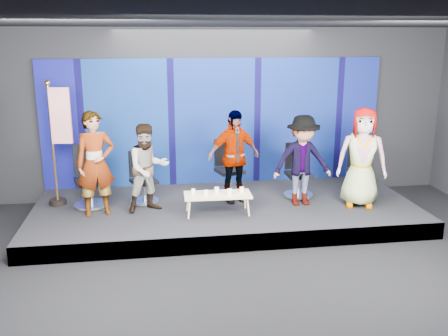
{
  "coord_description": "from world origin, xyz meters",
  "views": [
    {
      "loc": [
        -1.32,
        -6.2,
        3.35
      ],
      "look_at": [
        -0.04,
        2.4,
        1.02
      ],
      "focal_mm": 40.0,
      "sensor_mm": 36.0,
      "label": 1
    }
  ],
  "objects": [
    {
      "name": "panelist_b",
      "position": [
        -1.4,
        2.36,
        1.09
      ],
      "size": [
        0.92,
        0.82,
        1.57
      ],
      "primitive_type": "imported",
      "rotation": [
        0.0,
        0.0,
        0.34
      ],
      "color": "black",
      "rests_on": "riser"
    },
    {
      "name": "room_walls",
      "position": [
        0.0,
        0.0,
        2.43
      ],
      "size": [
        10.02,
        8.02,
        3.51
      ],
      "color": "black",
      "rests_on": "ground"
    },
    {
      "name": "panelist_d",
      "position": [
        1.39,
        2.29,
        1.13
      ],
      "size": [
        1.09,
        0.65,
        1.67
      ],
      "primitive_type": "imported",
      "rotation": [
        0.0,
        0.0,
        0.03
      ],
      "color": "black",
      "rests_on": "riser"
    },
    {
      "name": "ground",
      "position": [
        0.0,
        0.0,
        0.0
      ],
      "size": [
        10.0,
        10.0,
        0.0
      ],
      "primitive_type": "plane",
      "color": "black",
      "rests_on": "ground"
    },
    {
      "name": "chair_d",
      "position": [
        1.47,
        2.79,
        0.64
      ],
      "size": [
        0.6,
        0.6,
        1.03
      ],
      "rotation": [
        0.0,
        0.0,
        0.03
      ],
      "color": "silver",
      "rests_on": "riser"
    },
    {
      "name": "panelist_e",
      "position": [
        2.43,
        2.08,
        1.21
      ],
      "size": [
        1.02,
        0.82,
        1.81
      ],
      "primitive_type": "imported",
      "rotation": [
        0.0,
        0.0,
        -0.32
      ],
      "color": "black",
      "rests_on": "riser"
    },
    {
      "name": "mug_a",
      "position": [
        -0.62,
        2.11,
        0.7
      ],
      "size": [
        0.07,
        0.07,
        0.08
      ],
      "primitive_type": "cylinder",
      "color": "white",
      "rests_on": "coffee_table"
    },
    {
      "name": "chair_c",
      "position": [
        0.17,
        3.18,
        0.65
      ],
      "size": [
        0.73,
        0.73,
        1.07
      ],
      "rotation": [
        0.0,
        0.0,
        0.26
      ],
      "color": "silver",
      "rests_on": "riser"
    },
    {
      "name": "mug_e",
      "position": [
        0.23,
        2.06,
        0.7
      ],
      "size": [
        0.08,
        0.08,
        0.09
      ],
      "primitive_type": "cylinder",
      "color": "white",
      "rests_on": "coffee_table"
    },
    {
      "name": "mug_b",
      "position": [
        -0.42,
        1.97,
        0.7
      ],
      "size": [
        0.08,
        0.08,
        0.09
      ],
      "primitive_type": "cylinder",
      "color": "white",
      "rests_on": "coffee_table"
    },
    {
      "name": "coffee_table",
      "position": [
        -0.21,
        2.02,
        0.63
      ],
      "size": [
        1.18,
        0.53,
        0.36
      ],
      "rotation": [
        0.0,
        0.0,
        -0.03
      ],
      "color": "tan",
      "rests_on": "riser"
    },
    {
      "name": "panelist_a",
      "position": [
        -2.28,
        2.29,
        1.21
      ],
      "size": [
        0.75,
        0.59,
        1.82
      ],
      "primitive_type": "imported",
      "rotation": [
        0.0,
        0.0,
        0.26
      ],
      "color": "black",
      "rests_on": "riser"
    },
    {
      "name": "riser",
      "position": [
        0.0,
        2.5,
        0.15
      ],
      "size": [
        7.0,
        3.0,
        0.3
      ],
      "primitive_type": "cube",
      "color": "black",
      "rests_on": "ground"
    },
    {
      "name": "backdrop",
      "position": [
        0.0,
        3.95,
        1.6
      ],
      "size": [
        7.0,
        0.08,
        2.6
      ],
      "primitive_type": "cube",
      "color": "#0D0861",
      "rests_on": "riser"
    },
    {
      "name": "mug_c",
      "position": [
        -0.21,
        2.1,
        0.71
      ],
      "size": [
        0.08,
        0.08,
        0.1
      ],
      "primitive_type": "cylinder",
      "color": "white",
      "rests_on": "coffee_table"
    },
    {
      "name": "mug_d",
      "position": [
        -0.01,
        1.93,
        0.71
      ],
      "size": [
        0.09,
        0.09,
        0.1
      ],
      "primitive_type": "cylinder",
      "color": "white",
      "rests_on": "coffee_table"
    },
    {
      "name": "chair_b",
      "position": [
        -1.5,
        2.85,
        0.62
      ],
      "size": [
        0.7,
        0.7,
        0.97
      ],
      "rotation": [
        0.0,
        0.0,
        0.34
      ],
      "color": "silver",
      "rests_on": "riser"
    },
    {
      "name": "flag_stand",
      "position": [
        -2.96,
        2.91,
        1.51
      ],
      "size": [
        0.52,
        0.3,
        2.28
      ],
      "rotation": [
        0.0,
        0.0,
        -0.13
      ],
      "color": "black",
      "rests_on": "riser"
    },
    {
      "name": "chair_e",
      "position": [
        2.62,
        2.55,
        0.67
      ],
      "size": [
        0.8,
        0.8,
        1.12
      ],
      "rotation": [
        0.0,
        0.0,
        -0.32
      ],
      "color": "silver",
      "rests_on": "riser"
    },
    {
      "name": "chair_a",
      "position": [
        -2.46,
        2.77,
        0.67
      ],
      "size": [
        0.78,
        0.78,
        1.12
      ],
      "rotation": [
        0.0,
        0.0,
        0.26
      ],
      "color": "silver",
      "rests_on": "riser"
    },
    {
      "name": "panelist_c",
      "position": [
        0.18,
        2.68,
        1.16
      ],
      "size": [
        1.09,
        0.66,
        1.73
      ],
      "primitive_type": "imported",
      "rotation": [
        0.0,
        0.0,
        0.26
      ],
      "color": "black",
      "rests_on": "riser"
    }
  ]
}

